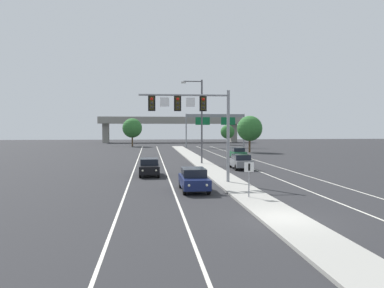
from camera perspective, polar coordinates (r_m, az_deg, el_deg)
name	(u,v)px	position (r m, az deg, el deg)	size (l,w,h in m)	color
ground_plane	(284,221)	(19.48, 13.28, -10.79)	(260.00, 260.00, 0.00)	#28282B
median_island	(218,174)	(36.69, 3.84, -4.42)	(2.40, 110.00, 0.15)	#9E9B93
lane_stripe_oncoming_center	(165,168)	(43.13, -3.96, -3.50)	(0.14, 100.00, 0.01)	silver
lane_stripe_receding_center	(249,167)	(44.50, 8.24, -3.34)	(0.14, 100.00, 0.01)	silver
edge_stripe_left	(134,168)	(43.13, -8.36, -3.52)	(0.14, 100.00, 0.01)	silver
edge_stripe_right	(277,167)	(45.43, 12.28, -3.25)	(0.14, 100.00, 0.01)	silver
overhead_signal_mast	(197,114)	(30.59, 0.72, 4.39)	(7.10, 0.44, 7.20)	gray
median_sign_post	(249,174)	(24.43, 8.28, -4.30)	(0.60, 0.10, 2.20)	gray
street_lamp_median	(200,116)	(47.13, 1.16, 4.05)	(2.58, 0.28, 10.00)	#4C4C51
car_oncoming_navy	(194,179)	(27.48, 0.26, -5.14)	(1.84, 4.48, 1.58)	#141E4C
car_oncoming_black	(149,167)	(36.36, -6.22, -3.31)	(1.83, 4.47, 1.58)	black
car_receding_grey	(241,161)	(42.20, 7.07, -2.53)	(1.83, 4.47, 1.58)	slate
car_receding_green	(237,153)	(56.45, 6.59, -1.29)	(1.90, 4.50, 1.58)	#195633
highway_sign_gantry	(215,120)	(87.35, 3.41, 3.52)	(13.28, 0.42, 7.50)	gray
overpass_bridge	(171,123)	(117.95, -3.11, 3.04)	(42.40, 6.40, 7.65)	gray
tree_far_right_c	(250,128)	(71.04, 8.38, 2.25)	(4.54, 4.54, 6.57)	#4C3823
tree_far_left_c	(132,128)	(93.49, -8.68, 2.31)	(4.61, 4.61, 6.67)	#4C3823
tree_far_right_b	(228,132)	(100.95, 5.19, 1.77)	(3.57, 3.57, 5.17)	#4C3823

